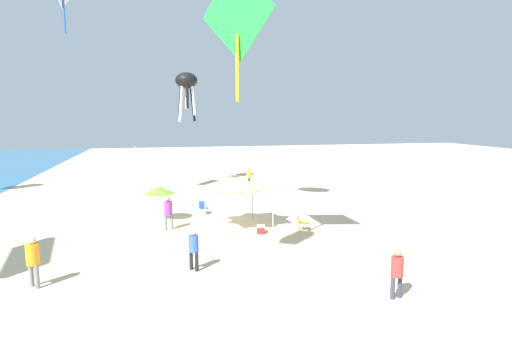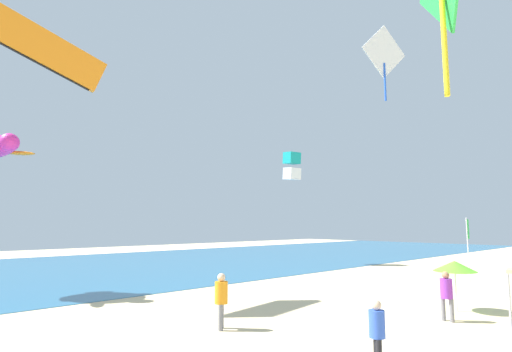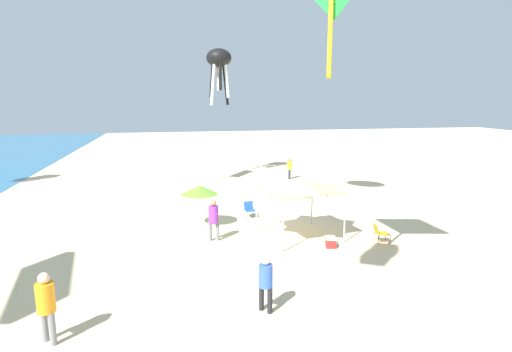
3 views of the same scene
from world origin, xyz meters
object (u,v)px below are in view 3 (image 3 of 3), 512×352
at_px(canopy_tent, 300,185).
at_px(folding_chair_left_of_tent, 380,232).
at_px(folding_chair_near_cooler, 250,208).
at_px(person_beachcomber, 289,167).
at_px(kite_octopus_black, 219,61).
at_px(beach_umbrella, 200,190).
at_px(person_watching_sky, 214,217).
at_px(person_by_tent, 46,302).
at_px(cooler_box, 330,242).
at_px(person_kite_handler, 266,279).
at_px(banner_flag, 165,161).

xyz_separation_m(canopy_tent, folding_chair_left_of_tent, (-1.41, -3.23, -1.93)).
distance_m(folding_chair_near_cooler, person_beachcomber, 10.92).
bearing_deg(kite_octopus_black, beach_umbrella, -12.92).
bearing_deg(person_watching_sky, kite_octopus_black, -92.08).
relative_size(canopy_tent, kite_octopus_black, 0.83).
relative_size(canopy_tent, person_by_tent, 1.83).
height_order(cooler_box, person_watching_sky, person_watching_sky).
bearing_deg(folding_chair_left_of_tent, beach_umbrella, 70.55).
bearing_deg(cooler_box, folding_chair_left_of_tent, -88.26).
relative_size(folding_chair_near_cooler, person_beachcomber, 0.49).
height_order(canopy_tent, person_kite_handler, canopy_tent).
bearing_deg(kite_octopus_black, cooler_box, 7.20).
xyz_separation_m(beach_umbrella, kite_octopus_black, (12.92, -2.56, 7.10)).
distance_m(folding_chair_near_cooler, person_by_tent, 12.48).
distance_m(person_watching_sky, kite_octopus_black, 17.07).
distance_m(banner_flag, person_beachcomber, 10.44).
bearing_deg(person_watching_sky, person_kite_handler, 103.35).
bearing_deg(person_by_tent, canopy_tent, 80.03).
relative_size(banner_flag, person_beachcomber, 2.40).
xyz_separation_m(canopy_tent, person_beachcomber, (13.25, -3.43, -1.43)).
height_order(folding_chair_near_cooler, person_kite_handler, person_kite_handler).
bearing_deg(beach_umbrella, banner_flag, 14.44).
height_order(folding_chair_near_cooler, banner_flag, banner_flag).
distance_m(person_by_tent, person_kite_handler, 5.80).
relative_size(cooler_box, person_by_tent, 0.37).
height_order(beach_umbrella, person_beachcomber, beach_umbrella).
height_order(person_by_tent, person_kite_handler, person_by_tent).
relative_size(beach_umbrella, person_beachcomber, 1.26).
bearing_deg(canopy_tent, person_beachcomber, -14.51).
relative_size(person_kite_handler, kite_octopus_black, 0.40).
bearing_deg(canopy_tent, folding_chair_near_cooler, 23.99).
distance_m(person_watching_sky, person_kite_handler, 6.54).
distance_m(folding_chair_left_of_tent, folding_chair_near_cooler, 6.91).
xyz_separation_m(folding_chair_near_cooler, kite_octopus_black, (11.71, 0.10, 8.49)).
bearing_deg(person_beachcomber, cooler_box, 16.27).
bearing_deg(banner_flag, beach_umbrella, -165.56).
distance_m(canopy_tent, folding_chair_near_cooler, 4.34).
distance_m(folding_chair_left_of_tent, cooler_box, 2.30).
xyz_separation_m(person_beachcomber, person_by_tent, (-19.89, 12.18, 0.15)).
xyz_separation_m(folding_chair_left_of_tent, person_watching_sky, (1.68, 7.03, 0.61)).
bearing_deg(kite_octopus_black, folding_chair_near_cooler, -1.20).
distance_m(person_beachcomber, person_kite_handler, 20.48).
xyz_separation_m(cooler_box, person_watching_sky, (1.75, 4.75, 0.88)).
bearing_deg(banner_flag, person_beachcomber, -64.28).
height_order(person_watching_sky, kite_octopus_black, kite_octopus_black).
xyz_separation_m(beach_umbrella, person_kite_handler, (-8.56, -1.27, -0.86)).
distance_m(beach_umbrella, person_kite_handler, 8.69).
relative_size(canopy_tent, person_beachcomber, 2.11).
bearing_deg(person_by_tent, folding_chair_left_of_tent, 66.44).
bearing_deg(kite_octopus_black, person_kite_handler, -5.14).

